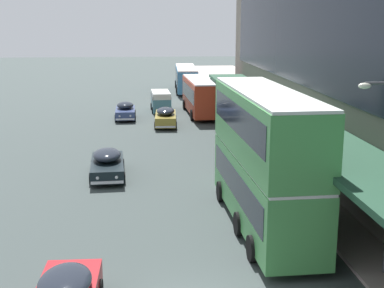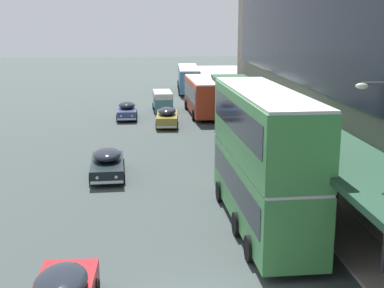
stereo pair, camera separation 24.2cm
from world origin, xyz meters
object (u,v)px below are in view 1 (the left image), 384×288
sedan_second_mid (125,111)px  vw_van (161,100)px  sedan_oncoming_front (166,117)px  transit_bus_kerbside_far (186,77)px  transit_bus_kerbside_rear (264,155)px  sedan_lead_mid (107,163)px  transit_bus_kerbside_front (202,94)px  pedestrian_at_kerb (334,195)px

sedan_second_mid → vw_van: vw_van is taller
sedan_oncoming_front → vw_van: vw_van is taller
transit_bus_kerbside_far → transit_bus_kerbside_rear: bearing=-90.2°
sedan_lead_mid → sedan_second_mid: sedan_lead_mid is taller
vw_van → sedan_second_mid: bearing=-129.1°
transit_bus_kerbside_front → vw_van: size_ratio=2.14×
sedan_oncoming_front → sedan_second_mid: sedan_oncoming_front is taller
sedan_lead_mid → sedan_second_mid: (0.40, 18.47, -0.00)m
sedan_lead_mid → sedan_oncoming_front: bearing=75.2°
sedan_oncoming_front → vw_van: 7.74m
transit_bus_kerbside_rear → pedestrian_at_kerb: transit_bus_kerbside_rear is taller
transit_bus_kerbside_far → sedan_second_mid: bearing=-110.3°
pedestrian_at_kerb → sedan_oncoming_front: bearing=106.3°
pedestrian_at_kerb → transit_bus_kerbside_rear: bearing=-170.4°
transit_bus_kerbside_front → sedan_second_mid: transit_bus_kerbside_front is taller
transit_bus_kerbside_front → transit_bus_kerbside_rear: transit_bus_kerbside_rear is taller
sedan_oncoming_front → pedestrian_at_kerb: bearing=-73.7°
sedan_second_mid → pedestrian_at_kerb: bearing=-68.8°
transit_bus_kerbside_front → transit_bus_kerbside_rear: bearing=-90.7°
transit_bus_kerbside_front → sedan_oncoming_front: bearing=-124.4°
transit_bus_kerbside_rear → sedan_lead_mid: bearing=130.5°
sedan_oncoming_front → sedan_second_mid: (-3.53, 3.61, -0.04)m
transit_bus_kerbside_front → vw_van: (-3.81, 2.44, -0.85)m
sedan_lead_mid → sedan_second_mid: size_ratio=1.14×
transit_bus_kerbside_far → sedan_second_mid: size_ratio=2.62×
transit_bus_kerbside_rear → sedan_oncoming_front: size_ratio=2.13×
transit_bus_kerbside_far → sedan_lead_mid: 38.08m
transit_bus_kerbside_far → vw_van: (-3.65, -14.74, -0.68)m
sedan_second_mid → pedestrian_at_kerb: pedestrian_at_kerb is taller
sedan_lead_mid → sedan_second_mid: bearing=88.8°
transit_bus_kerbside_rear → transit_bus_kerbside_far: 45.80m
transit_bus_kerbside_front → sedan_lead_mid: transit_bus_kerbside_front is taller
sedan_lead_mid → pedestrian_at_kerb: 13.21m
transit_bus_kerbside_rear → vw_van: bearing=96.4°
transit_bus_kerbside_rear → vw_van: size_ratio=2.32×
sedan_oncoming_front → transit_bus_kerbside_far: bearing=81.2°
sedan_second_mid → vw_van: (3.35, 4.12, 0.34)m
sedan_oncoming_front → pedestrian_at_kerb: 23.69m
transit_bus_kerbside_rear → pedestrian_at_kerb: (3.38, 0.57, -2.04)m
transit_bus_kerbside_front → sedan_oncoming_front: (-3.63, -5.29, -1.15)m
sedan_second_mid → vw_van: 5.32m
transit_bus_kerbside_rear → sedan_oncoming_front: bearing=98.0°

